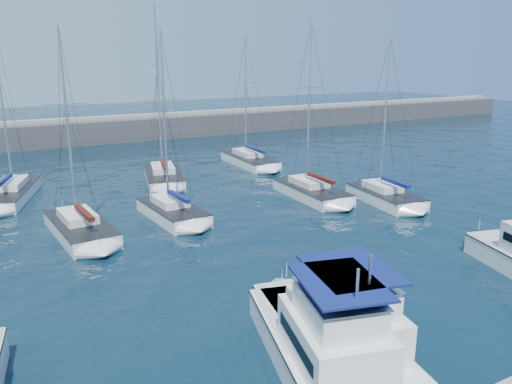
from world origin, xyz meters
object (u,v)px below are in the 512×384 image
motor_yacht_port_inner (326,349)px  sailboat_back_a (11,193)px  sailboat_mid_d (311,191)px  sailboat_mid_c (172,211)px  sailboat_back_c (249,160)px  motor_yacht_stbd_inner (336,335)px  sailboat_back_b (163,176)px  sailboat_mid_b (80,228)px  sailboat_mid_e (385,196)px

motor_yacht_port_inner → sailboat_back_a: sailboat_back_a is taller
motor_yacht_port_inner → sailboat_mid_d: (13.44, 20.38, -0.62)m
sailboat_mid_c → sailboat_back_c: bearing=40.5°
sailboat_mid_d → sailboat_back_c: sailboat_mid_d is taller
motor_yacht_stbd_inner → sailboat_back_b: bearing=95.2°
motor_yacht_stbd_inner → sailboat_back_b: (3.29, 30.89, -0.60)m
sailboat_mid_b → sailboat_back_c: size_ratio=0.98×
sailboat_mid_c → sailboat_mid_b: bearing=179.9°
sailboat_mid_c → sailboat_mid_d: sailboat_mid_d is taller
sailboat_mid_d → sailboat_back_c: bearing=86.0°
sailboat_mid_b → sailboat_back_a: size_ratio=0.80×
sailboat_back_b → motor_yacht_port_inner: bearing=-84.5°
sailboat_mid_e → sailboat_back_c: bearing=105.8°
sailboat_mid_d → sailboat_back_c: (1.45, 13.98, -0.01)m
sailboat_mid_e → sailboat_back_c: (-2.96, 18.03, -0.01)m
sailboat_mid_c → sailboat_back_c: 19.37m
sailboat_mid_c → sailboat_back_b: size_ratio=0.84×
sailboat_mid_b → sailboat_mid_e: sailboat_mid_b is taller
motor_yacht_stbd_inner → sailboat_back_c: size_ratio=0.69×
motor_yacht_port_inner → sailboat_mid_c: size_ratio=0.74×
sailboat_mid_d → sailboat_back_a: size_ratio=0.85×
sailboat_mid_c → sailboat_mid_d: size_ratio=0.94×
sailboat_mid_d → sailboat_back_a: (-22.27, 11.42, 0.02)m
sailboat_mid_d → sailboat_back_b: sailboat_back_b is taller
sailboat_mid_d → sailboat_back_c: size_ratio=1.04×
motor_yacht_stbd_inner → sailboat_mid_d: size_ratio=0.67×
motor_yacht_stbd_inner → sailboat_mid_b: 20.41m
motor_yacht_port_inner → sailboat_mid_b: sailboat_mid_b is taller
sailboat_mid_b → sailboat_mid_c: size_ratio=1.00×
motor_yacht_stbd_inner → sailboat_back_b: size_ratio=0.59×
motor_yacht_stbd_inner → sailboat_mid_d: (12.53, 19.79, -0.62)m
sailboat_mid_b → sailboat_mid_d: size_ratio=0.95×
sailboat_back_a → sailboat_mid_c: bearing=-30.6°
sailboat_mid_d → sailboat_back_b: 14.44m
sailboat_mid_d → sailboat_back_a: 25.03m
sailboat_mid_b → sailboat_back_b: bearing=45.1°
sailboat_mid_b → sailboat_mid_e: bearing=-14.4°
sailboat_mid_b → sailboat_mid_e: 23.44m
motor_yacht_port_inner → sailboat_mid_d: bearing=71.3°
sailboat_back_b → sailboat_mid_d: bearing=-37.1°
sailboat_mid_c → sailboat_mid_e: bearing=-19.3°
motor_yacht_stbd_inner → sailboat_back_c: 36.55m
motor_yacht_port_inner → sailboat_back_b: size_ratio=0.62×
motor_yacht_port_inner → sailboat_back_b: 31.76m
motor_yacht_port_inner → sailboat_mid_e: bearing=57.2°
sailboat_mid_d → sailboat_back_b: (-9.24, 11.10, 0.02)m
motor_yacht_port_inner → sailboat_mid_e: sailboat_mid_e is taller
sailboat_mid_b → sailboat_back_c: bearing=30.1°
motor_yacht_stbd_inner → sailboat_mid_b: size_ratio=0.71×
motor_yacht_stbd_inner → sailboat_back_c: bearing=78.8°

